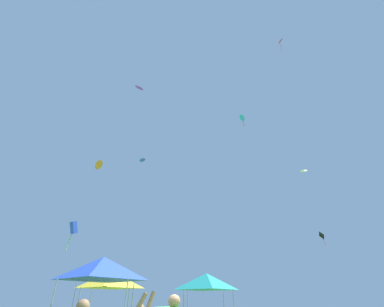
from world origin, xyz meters
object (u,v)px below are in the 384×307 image
object	(u,v)px
kite_black_diamond	(322,236)
kite_lime_delta	(304,170)
kite_purple_delta	(139,87)
kite_orange_delta	(98,165)
canopy_tent_yellow	(111,280)
canopy_tent_blue	(102,268)
kite_blue_box	(73,228)
kite_red_diamond	(280,42)
canopy_tent_teal	(207,281)
kite_cyan_delta	(242,118)
kite_blue_delta	(142,160)

from	to	relation	value
kite_black_diamond	kite_lime_delta	bearing A→B (deg)	-124.34
kite_purple_delta	kite_orange_delta	size ratio (longest dim) A/B	0.91
kite_black_diamond	kite_lime_delta	xyz separation A→B (m)	(-4.04, -5.92, 5.28)
canopy_tent_yellow	kite_lime_delta	size ratio (longest dim) A/B	3.98
canopy_tent_blue	kite_lime_delta	xyz separation A→B (m)	(17.26, 6.88, 10.18)
kite_blue_box	canopy_tent_yellow	bearing A→B (deg)	-56.08
kite_red_diamond	kite_lime_delta	size ratio (longest dim) A/B	1.76
canopy_tent_yellow	kite_orange_delta	bearing A→B (deg)	122.27
canopy_tent_teal	kite_lime_delta	distance (m)	15.56
kite_purple_delta	kite_blue_box	distance (m)	17.15
kite_black_diamond	kite_cyan_delta	size ratio (longest dim) A/B	0.68
canopy_tent_blue	canopy_tent_yellow	size ratio (longest dim) A/B	1.08
canopy_tent_teal	kite_lime_delta	world-z (taller)	kite_lime_delta
kite_red_diamond	kite_blue_delta	world-z (taller)	kite_red_diamond
kite_lime_delta	kite_blue_box	xyz separation A→B (m)	(-24.10, 7.48, -4.77)
canopy_tent_blue	kite_black_diamond	xyz separation A→B (m)	(21.30, 12.80, 4.90)
kite_orange_delta	kite_black_diamond	size ratio (longest dim) A/B	0.85
canopy_tent_blue	kite_orange_delta	size ratio (longest dim) A/B	2.97
canopy_tent_teal	canopy_tent_blue	distance (m)	7.31
canopy_tent_yellow	kite_red_diamond	size ratio (longest dim) A/B	2.26
canopy_tent_teal	kite_purple_delta	distance (m)	18.09
canopy_tent_yellow	kite_blue_delta	size ratio (longest dim) A/B	4.65
canopy_tent_blue	canopy_tent_yellow	world-z (taller)	canopy_tent_blue
canopy_tent_teal	kite_orange_delta	bearing A→B (deg)	143.92
kite_purple_delta	kite_orange_delta	world-z (taller)	kite_purple_delta
canopy_tent_blue	kite_black_diamond	bearing A→B (deg)	31.01
canopy_tent_yellow	kite_orange_delta	xyz separation A→B (m)	(-4.60, 7.29, 12.50)
kite_purple_delta	kite_blue_delta	world-z (taller)	kite_purple_delta
canopy_tent_teal	kite_cyan_delta	xyz separation A→B (m)	(7.89, 10.56, 23.04)
kite_black_diamond	kite_red_diamond	xyz separation A→B (m)	(-7.79, -13.22, 15.59)
kite_black_diamond	kite_cyan_delta	distance (m)	19.21
kite_blue_box	kite_blue_delta	world-z (taller)	kite_blue_delta
kite_orange_delta	kite_blue_box	world-z (taller)	kite_orange_delta
kite_orange_delta	kite_blue_box	bearing A→B (deg)	128.40
kite_purple_delta	kite_orange_delta	bearing A→B (deg)	119.66
kite_purple_delta	kite_orange_delta	xyz separation A→B (m)	(-4.87, 8.56, -4.35)
canopy_tent_yellow	kite_cyan_delta	bearing A→B (deg)	34.08
canopy_tent_yellow	kite_cyan_delta	size ratio (longest dim) A/B	1.58
kite_blue_box	kite_black_diamond	bearing A→B (deg)	-3.18
kite_orange_delta	kite_black_diamond	xyz separation A→B (m)	(26.16, 0.94, -7.34)
canopy_tent_blue	kite_blue_delta	distance (m)	13.98
kite_cyan_delta	kite_blue_box	bearing A→B (deg)	179.88
kite_orange_delta	kite_blue_box	xyz separation A→B (m)	(-1.98, 2.50, -6.82)
kite_orange_delta	kite_cyan_delta	world-z (taller)	kite_cyan_delta
kite_black_diamond	canopy_tent_yellow	bearing A→B (deg)	-159.10
kite_orange_delta	kite_red_diamond	distance (m)	23.59
kite_blue_box	kite_blue_delta	xyz separation A→B (m)	(7.36, -6.07, 5.82)
kite_orange_delta	kite_lime_delta	distance (m)	22.76
kite_blue_box	kite_blue_delta	distance (m)	11.18
kite_purple_delta	kite_black_diamond	bearing A→B (deg)	24.06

